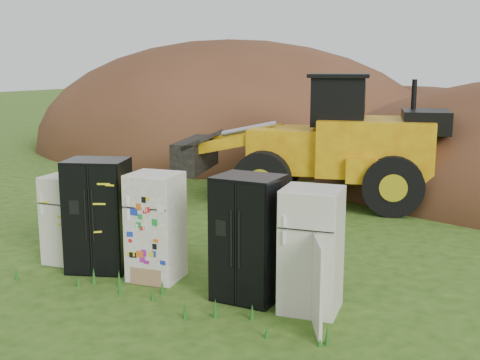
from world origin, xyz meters
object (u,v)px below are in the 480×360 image
object	(u,v)px
fridge_black_side	(98,215)
wheel_loader	(305,139)
fridge_leftmost	(67,219)
fridge_open_door	(311,250)
fridge_sticker	(156,227)
fridge_black_right	(248,238)

from	to	relation	value
fridge_black_side	wheel_loader	size ratio (longest dim) A/B	0.28
fridge_leftmost	fridge_black_side	distance (m)	0.79
fridge_black_side	fridge_open_door	distance (m)	3.97
fridge_open_door	fridge_sticker	bearing A→B (deg)	171.18
fridge_black_right	fridge_open_door	world-z (taller)	fridge_black_right
fridge_leftmost	fridge_sticker	bearing A→B (deg)	-5.96
fridge_leftmost	fridge_black_side	bearing A→B (deg)	-9.82
fridge_leftmost	fridge_open_door	size ratio (longest dim) A/B	0.88
fridge_leftmost	fridge_open_door	distance (m)	4.74
fridge_sticker	fridge_leftmost	bearing A→B (deg)	173.00
fridge_open_door	wheel_loader	bearing A→B (deg)	104.36
fridge_open_door	fridge_leftmost	bearing A→B (deg)	171.98
fridge_black_right	fridge_open_door	distance (m)	1.03
fridge_leftmost	fridge_sticker	world-z (taller)	fridge_sticker
fridge_sticker	wheel_loader	bearing A→B (deg)	81.56
fridge_sticker	wheel_loader	distance (m)	6.72
fridge_black_side	fridge_black_right	world-z (taller)	fridge_black_side
fridge_black_right	wheel_loader	distance (m)	6.98
fridge_black_right	wheel_loader	size ratio (longest dim) A/B	0.28
fridge_open_door	fridge_black_side	bearing A→B (deg)	172.51
fridge_leftmost	fridge_open_door	xyz separation A→B (m)	(4.74, 0.02, 0.11)
fridge_black_side	fridge_black_right	bearing A→B (deg)	-20.73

